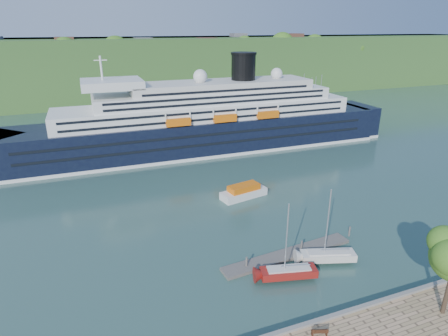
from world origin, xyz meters
TOP-DOWN VIEW (x-y plane):
  - ground at (0.00, 0.00)m, footprint 400.00×400.00m
  - far_hillside at (0.00, 145.00)m, footprint 400.00×50.00m
  - quay_coping at (0.00, -0.20)m, footprint 220.00×0.50m
  - cruise_ship at (9.02, 59.57)m, footprint 102.19×16.12m
  - park_bench at (0.93, -1.71)m, footprint 1.74×1.15m
  - floating_pontoon at (5.72, 12.15)m, footprint 19.18×4.05m
  - sailboat_red at (3.22, 7.89)m, footprint 7.72×3.77m
  - sailboat_white_far at (9.68, 9.05)m, footprint 7.88×4.36m
  - tender_launch at (7.61, 30.99)m, footprint 8.92×4.50m

SIDE VIEW (x-z plane):
  - ground at x=0.00m, z-range 0.00..0.00m
  - floating_pontoon at x=5.72m, z-range 0.00..0.42m
  - quay_coping at x=0.00m, z-range 1.00..1.30m
  - tender_launch at x=7.61m, z-range 0.00..2.36m
  - park_bench at x=0.93m, z-range 1.00..2.03m
  - sailboat_red at x=3.22m, z-range 0.00..9.62m
  - sailboat_white_far at x=9.68m, z-range 0.00..9.81m
  - cruise_ship at x=9.02m, z-range 0.00..22.91m
  - far_hillside at x=0.00m, z-range 0.00..24.00m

